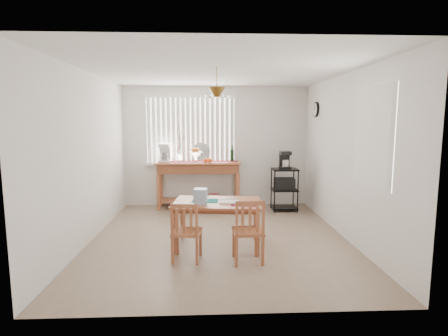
{
  "coord_description": "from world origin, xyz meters",
  "views": [
    {
      "loc": [
        -0.16,
        -5.39,
        1.84
      ],
      "look_at": [
        0.1,
        0.55,
        1.05
      ],
      "focal_mm": 28.0,
      "sensor_mm": 36.0,
      "label": 1
    }
  ],
  "objects_px": {
    "cart_items": "(285,161)",
    "chair_right": "(248,231)",
    "sideboard": "(199,173)",
    "chair_left": "(186,232)",
    "wire_cart": "(284,185)",
    "dining_table": "(217,207)"
  },
  "relations": [
    {
      "from": "cart_items",
      "to": "chair_right",
      "type": "height_order",
      "value": "cart_items"
    },
    {
      "from": "sideboard",
      "to": "cart_items",
      "type": "bearing_deg",
      "value": -9.7
    },
    {
      "from": "sideboard",
      "to": "chair_right",
      "type": "distance_m",
      "value": 3.08
    },
    {
      "from": "chair_right",
      "to": "chair_left",
      "type": "bearing_deg",
      "value": 174.53
    },
    {
      "from": "wire_cart",
      "to": "cart_items",
      "type": "bearing_deg",
      "value": 90.0
    },
    {
      "from": "cart_items",
      "to": "chair_right",
      "type": "relative_size",
      "value": 0.42
    },
    {
      "from": "cart_items",
      "to": "dining_table",
      "type": "distance_m",
      "value": 2.56
    },
    {
      "from": "dining_table",
      "to": "chair_right",
      "type": "bearing_deg",
      "value": -57.17
    },
    {
      "from": "sideboard",
      "to": "chair_left",
      "type": "bearing_deg",
      "value": -91.81
    },
    {
      "from": "chair_left",
      "to": "chair_right",
      "type": "relative_size",
      "value": 0.94
    },
    {
      "from": "sideboard",
      "to": "chair_left",
      "type": "relative_size",
      "value": 2.19
    },
    {
      "from": "dining_table",
      "to": "chair_left",
      "type": "distance_m",
      "value": 0.71
    },
    {
      "from": "wire_cart",
      "to": "chair_left",
      "type": "xyz_separation_m",
      "value": [
        -1.87,
        -2.59,
        -0.13
      ]
    },
    {
      "from": "dining_table",
      "to": "chair_left",
      "type": "bearing_deg",
      "value": -128.25
    },
    {
      "from": "sideboard",
      "to": "chair_left",
      "type": "distance_m",
      "value": 2.92
    },
    {
      "from": "chair_left",
      "to": "sideboard",
      "type": "bearing_deg",
      "value": 88.19
    },
    {
      "from": "cart_items",
      "to": "sideboard",
      "type": "bearing_deg",
      "value": 170.3
    },
    {
      "from": "wire_cart",
      "to": "dining_table",
      "type": "xyz_separation_m",
      "value": [
        -1.45,
        -2.05,
        0.07
      ]
    },
    {
      "from": "cart_items",
      "to": "chair_left",
      "type": "distance_m",
      "value": 3.26
    },
    {
      "from": "dining_table",
      "to": "wire_cart",
      "type": "bearing_deg",
      "value": 54.85
    },
    {
      "from": "wire_cart",
      "to": "chair_right",
      "type": "distance_m",
      "value": 2.87
    },
    {
      "from": "dining_table",
      "to": "chair_right",
      "type": "height_order",
      "value": "chair_right"
    }
  ]
}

